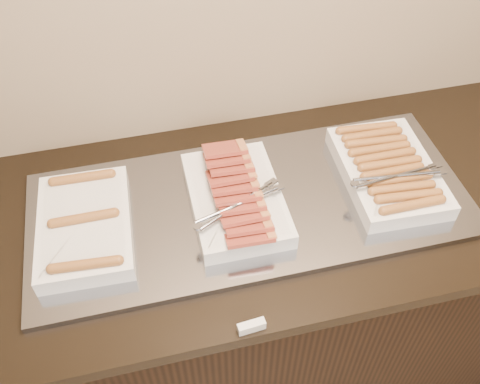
# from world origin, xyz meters

# --- Properties ---
(counter) EXTENTS (2.06, 0.76, 0.90)m
(counter) POSITION_xyz_m (0.00, 2.13, 0.45)
(counter) COLOR black
(counter) RESTS_ON ground
(warming_tray) EXTENTS (1.20, 0.50, 0.02)m
(warming_tray) POSITION_xyz_m (0.03, 2.13, 0.91)
(warming_tray) COLOR gray
(warming_tray) RESTS_ON counter
(dish_left) EXTENTS (0.25, 0.36, 0.07)m
(dish_left) POSITION_xyz_m (-0.41, 2.13, 0.95)
(dish_left) COLOR silver
(dish_left) RESTS_ON warming_tray
(dish_center) EXTENTS (0.27, 0.38, 0.10)m
(dish_center) POSITION_xyz_m (-0.01, 2.13, 0.96)
(dish_center) COLOR silver
(dish_center) RESTS_ON warming_tray
(dish_right) EXTENTS (0.27, 0.38, 0.08)m
(dish_right) POSITION_xyz_m (0.43, 2.13, 0.95)
(dish_right) COLOR silver
(dish_right) RESTS_ON warming_tray
(label_holder) EXTENTS (0.07, 0.02, 0.03)m
(label_holder) POSITION_xyz_m (-0.06, 1.77, 0.91)
(label_holder) COLOR silver
(label_holder) RESTS_ON counter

